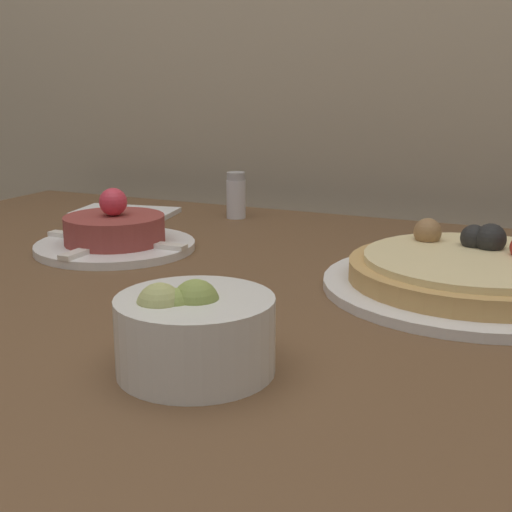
% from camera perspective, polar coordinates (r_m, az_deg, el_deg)
% --- Properties ---
extents(dining_table, '(1.36, 0.90, 0.78)m').
position_cam_1_polar(dining_table, '(0.75, 2.03, -10.44)').
color(dining_table, brown).
rests_on(dining_table, ground_plane).
extents(pizza_plate, '(0.31, 0.31, 0.06)m').
position_cam_1_polar(pizza_plate, '(0.77, 17.19, -1.34)').
color(pizza_plate, white).
rests_on(pizza_plate, dining_table).
extents(tartare_plate, '(0.21, 0.21, 0.08)m').
position_cam_1_polar(tartare_plate, '(0.93, -11.23, 1.66)').
color(tartare_plate, white).
rests_on(tartare_plate, dining_table).
extents(small_bowl, '(0.12, 0.12, 0.07)m').
position_cam_1_polar(small_bowl, '(0.54, -5.03, -6.03)').
color(small_bowl, white).
rests_on(small_bowl, dining_table).
extents(napkin, '(0.17, 0.12, 0.01)m').
position_cam_1_polar(napkin, '(1.16, -10.40, 3.44)').
color(napkin, white).
rests_on(napkin, dining_table).
extents(salt_shaker, '(0.03, 0.03, 0.07)m').
position_cam_1_polar(salt_shaker, '(1.12, -1.61, 4.86)').
color(salt_shaker, silver).
rests_on(salt_shaker, dining_table).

